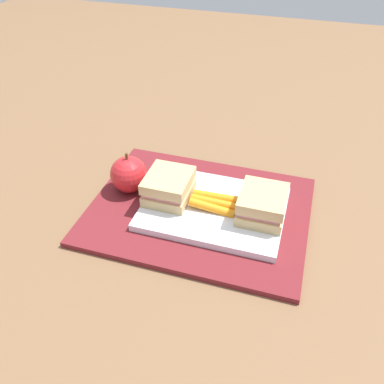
{
  "coord_description": "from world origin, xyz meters",
  "views": [
    {
      "loc": [
        -0.14,
        0.5,
        0.46
      ],
      "look_at": [
        0.01,
        0.0,
        0.04
      ],
      "focal_mm": 38.34,
      "sensor_mm": 36.0,
      "label": 1
    }
  ],
  "objects_px": {
    "apple": "(129,174)",
    "sandwich_half_right": "(169,187)",
    "sandwich_half_left": "(262,205)",
    "carrot_sticks_bundle": "(213,202)",
    "food_tray": "(214,208)"
  },
  "relations": [
    {
      "from": "sandwich_half_right",
      "to": "carrot_sticks_bundle",
      "type": "height_order",
      "value": "sandwich_half_right"
    },
    {
      "from": "apple",
      "to": "sandwich_half_right",
      "type": "bearing_deg",
      "value": 169.64
    },
    {
      "from": "sandwich_half_left",
      "to": "carrot_sticks_bundle",
      "type": "relative_size",
      "value": 1.04
    },
    {
      "from": "sandwich_half_left",
      "to": "food_tray",
      "type": "bearing_deg",
      "value": 0.0
    },
    {
      "from": "carrot_sticks_bundle",
      "to": "sandwich_half_right",
      "type": "bearing_deg",
      "value": 0.14
    },
    {
      "from": "food_tray",
      "to": "carrot_sticks_bundle",
      "type": "bearing_deg",
      "value": -13.41
    },
    {
      "from": "carrot_sticks_bundle",
      "to": "apple",
      "type": "xyz_separation_m",
      "value": [
        0.16,
        -0.01,
        0.01
      ]
    },
    {
      "from": "sandwich_half_left",
      "to": "carrot_sticks_bundle",
      "type": "xyz_separation_m",
      "value": [
        0.08,
        -0.0,
        -0.01
      ]
    },
    {
      "from": "food_tray",
      "to": "sandwich_half_right",
      "type": "bearing_deg",
      "value": 0.0
    },
    {
      "from": "sandwich_half_right",
      "to": "apple",
      "type": "bearing_deg",
      "value": -10.36
    },
    {
      "from": "carrot_sticks_bundle",
      "to": "food_tray",
      "type": "bearing_deg",
      "value": 166.59
    },
    {
      "from": "sandwich_half_right",
      "to": "carrot_sticks_bundle",
      "type": "distance_m",
      "value": 0.08
    },
    {
      "from": "carrot_sticks_bundle",
      "to": "apple",
      "type": "bearing_deg",
      "value": -5.2
    },
    {
      "from": "sandwich_half_left",
      "to": "carrot_sticks_bundle",
      "type": "distance_m",
      "value": 0.08
    },
    {
      "from": "food_tray",
      "to": "carrot_sticks_bundle",
      "type": "relative_size",
      "value": 2.98
    }
  ]
}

